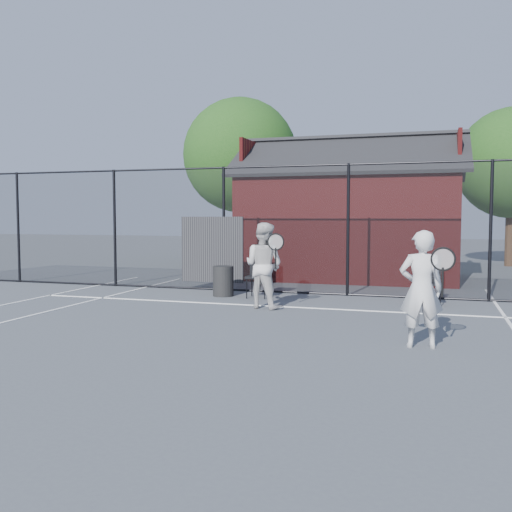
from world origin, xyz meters
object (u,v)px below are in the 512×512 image
(player_back, at_px, (264,265))
(chair_left, at_px, (258,275))
(clubhouse, at_px, (351,223))
(player_front, at_px, (421,289))
(chair_right, at_px, (430,281))
(waste_bin, at_px, (223,281))

(player_back, height_order, chair_left, player_back)
(clubhouse, bearing_deg, chair_left, -105.43)
(player_back, bearing_deg, chair_left, 111.56)
(player_front, bearing_deg, player_back, 139.22)
(clubhouse, xyz_separation_m, chair_right, (2.30, -4.90, -1.12))
(waste_bin, bearing_deg, chair_left, 0.00)
(chair_left, bearing_deg, chair_right, -1.71)
(player_front, height_order, chair_right, player_front)
(player_back, xyz_separation_m, waste_bin, (-1.35, 1.33, -0.50))
(chair_right, distance_m, waste_bin, 4.48)
(player_front, xyz_separation_m, chair_right, (0.09, 3.95, -0.32))
(clubhouse, distance_m, chair_left, 5.20)
(player_front, relative_size, chair_left, 1.58)
(player_front, bearing_deg, chair_left, 132.07)
(chair_left, bearing_deg, player_back, -70.15)
(chair_left, relative_size, waste_bin, 1.50)
(player_front, bearing_deg, waste_bin, 138.06)
(clubhouse, bearing_deg, player_front, -75.96)
(waste_bin, bearing_deg, chair_right, 0.00)
(chair_left, bearing_deg, player_front, -49.64)
(clubhouse, distance_m, waste_bin, 5.51)
(chair_right, xyz_separation_m, waste_bin, (-4.48, 0.00, -0.15))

